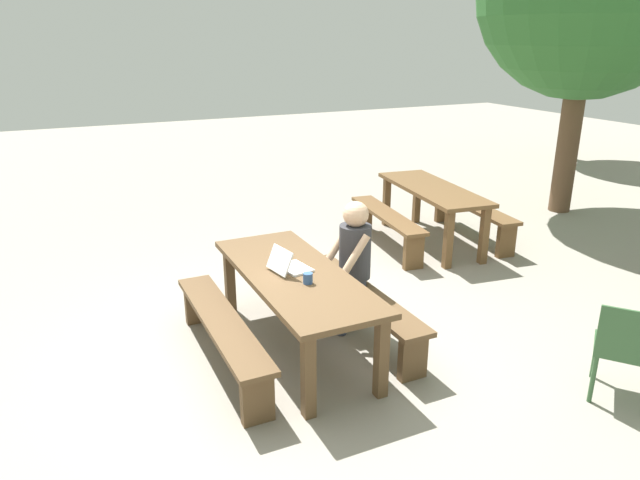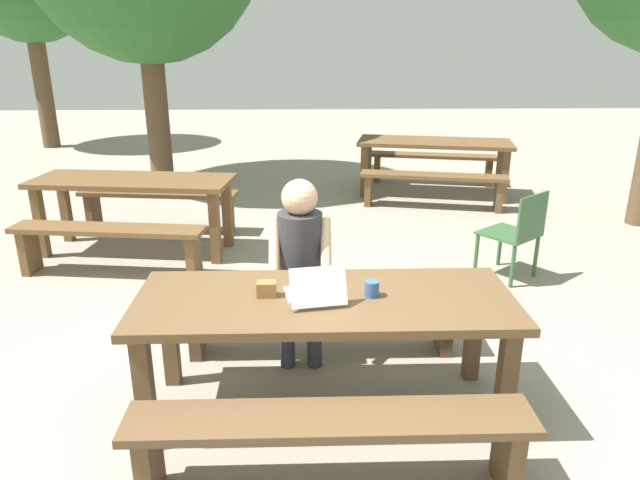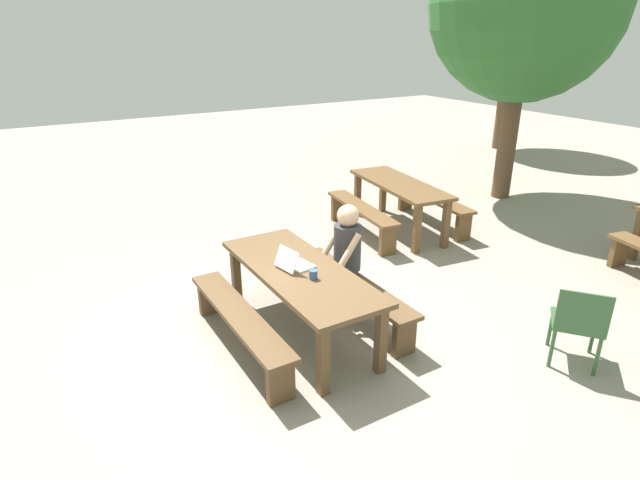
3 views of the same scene
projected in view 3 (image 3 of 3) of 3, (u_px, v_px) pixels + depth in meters
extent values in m
plane|color=gray|center=(300.00, 332.00, 5.40)|extent=(30.00, 30.00, 0.00)
cube|color=brown|center=(299.00, 271.00, 5.13)|extent=(2.12, 0.81, 0.05)
cube|color=brown|center=(236.00, 275.00, 5.89)|extent=(0.09, 0.09, 0.68)
cube|color=brown|center=(323.00, 360.00, 4.37)|extent=(0.09, 0.09, 0.68)
cube|color=brown|center=(284.00, 263.00, 6.18)|extent=(0.09, 0.09, 0.68)
cube|color=brown|center=(381.00, 340.00, 4.66)|extent=(0.09, 0.09, 0.68)
cube|color=brown|center=(239.00, 314.00, 4.93)|extent=(1.92, 0.30, 0.05)
cube|color=brown|center=(210.00, 297.00, 5.70)|extent=(0.08, 0.24, 0.39)
cube|color=brown|center=(281.00, 382.00, 4.33)|extent=(0.08, 0.24, 0.39)
cube|color=brown|center=(354.00, 282.00, 5.56)|extent=(1.92, 0.30, 0.05)
cube|color=brown|center=(314.00, 270.00, 6.33)|extent=(0.08, 0.24, 0.39)
cube|color=brown|center=(404.00, 337.00, 4.96)|extent=(0.08, 0.24, 0.39)
cube|color=white|center=(299.00, 265.00, 5.19)|extent=(0.33, 0.26, 0.02)
cube|color=white|center=(287.00, 259.00, 5.05)|extent=(0.31, 0.15, 0.20)
cube|color=#0F1933|center=(287.00, 259.00, 5.06)|extent=(0.29, 0.13, 0.18)
cube|color=olive|center=(287.00, 253.00, 5.38)|extent=(0.11, 0.07, 0.09)
cylinder|color=#335693|center=(313.00, 275.00, 4.90)|extent=(0.08, 0.08, 0.09)
cylinder|color=#333847|center=(328.00, 293.00, 5.73)|extent=(0.10, 0.10, 0.43)
cylinder|color=#333847|center=(337.00, 300.00, 5.59)|extent=(0.10, 0.10, 0.43)
cube|color=#333847|center=(340.00, 274.00, 5.60)|extent=(0.28, 0.28, 0.12)
cylinder|color=#333338|center=(347.00, 247.00, 5.54)|extent=(0.29, 0.29, 0.51)
cylinder|color=#DBAD89|center=(331.00, 242.00, 5.61)|extent=(0.07, 0.32, 0.41)
cylinder|color=#DBAD89|center=(348.00, 253.00, 5.35)|extent=(0.07, 0.32, 0.41)
sphere|color=#DBAD89|center=(348.00, 216.00, 5.40)|extent=(0.24, 0.24, 0.24)
cube|color=#335933|center=(577.00, 322.00, 4.80)|extent=(0.62, 0.62, 0.02)
cube|color=#335933|center=(583.00, 314.00, 4.54)|extent=(0.36, 0.29, 0.40)
cylinder|color=#335933|center=(593.00, 335.00, 4.98)|extent=(0.04, 0.04, 0.40)
cylinder|color=#335933|center=(550.00, 328.00, 5.11)|extent=(0.04, 0.04, 0.40)
cylinder|color=#335933|center=(597.00, 357.00, 4.65)|extent=(0.04, 0.04, 0.40)
cylinder|color=#335933|center=(552.00, 348.00, 4.78)|extent=(0.04, 0.04, 0.40)
cube|color=brown|center=(637.00, 235.00, 6.97)|extent=(0.11, 0.11, 0.71)
cube|color=brown|center=(619.00, 252.00, 6.83)|extent=(0.13, 0.25, 0.40)
cube|color=brown|center=(400.00, 184.00, 7.86)|extent=(2.04, 0.93, 0.05)
cube|color=brown|center=(358.00, 194.00, 8.66)|extent=(0.10, 0.10, 0.72)
cube|color=brown|center=(417.00, 229.00, 7.16)|extent=(0.10, 0.10, 0.72)
cube|color=brown|center=(383.00, 191.00, 8.84)|extent=(0.10, 0.10, 0.72)
cube|color=brown|center=(446.00, 224.00, 7.35)|extent=(0.10, 0.10, 0.72)
cube|color=brown|center=(362.00, 208.00, 7.73)|extent=(1.80, 0.52, 0.05)
cube|color=brown|center=(339.00, 207.00, 8.49)|extent=(0.11, 0.25, 0.43)
cube|color=brown|center=(388.00, 241.00, 7.16)|extent=(0.11, 0.25, 0.43)
cube|color=brown|center=(433.00, 197.00, 8.21)|extent=(1.80, 0.52, 0.05)
cube|color=brown|center=(405.00, 198.00, 8.97)|extent=(0.11, 0.25, 0.43)
cube|color=brown|center=(463.00, 227.00, 7.63)|extent=(0.11, 0.25, 0.43)
cylinder|color=brown|center=(504.00, 100.00, 13.22)|extent=(0.32, 0.32, 2.48)
sphere|color=#2D662D|center=(515.00, 14.00, 12.46)|extent=(2.56, 2.56, 2.56)
cylinder|color=brown|center=(508.00, 134.00, 9.30)|extent=(0.33, 0.33, 2.36)
sphere|color=#2D662D|center=(526.00, 4.00, 8.49)|extent=(3.18, 3.18, 3.18)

